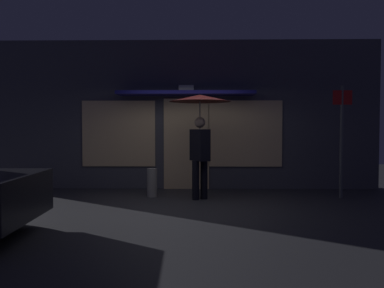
# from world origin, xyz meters

# --- Properties ---
(ground_plane) EXTENTS (18.00, 18.00, 0.00)m
(ground_plane) POSITION_xyz_m (0.00, 0.00, 0.00)
(ground_plane) COLOR #2D2D33
(building_facade) EXTENTS (9.33, 1.00, 3.62)m
(building_facade) POSITION_xyz_m (-0.00, 2.34, 1.80)
(building_facade) COLOR #4C4C56
(building_facade) RESTS_ON ground
(person_with_umbrella) EXTENTS (1.27, 1.27, 2.17)m
(person_with_umbrella) POSITION_xyz_m (0.33, 0.74, 1.70)
(person_with_umbrella) COLOR black
(person_with_umbrella) RESTS_ON ground
(street_sign_post) EXTENTS (0.40, 0.07, 2.38)m
(street_sign_post) POSITION_xyz_m (3.32, 0.97, 1.35)
(street_sign_post) COLOR #595B60
(street_sign_post) RESTS_ON ground
(sidewalk_bollard) EXTENTS (0.22, 0.22, 0.61)m
(sidewalk_bollard) POSITION_xyz_m (-0.71, 1.03, 0.31)
(sidewalk_bollard) COLOR #9E998E
(sidewalk_bollard) RESTS_ON ground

